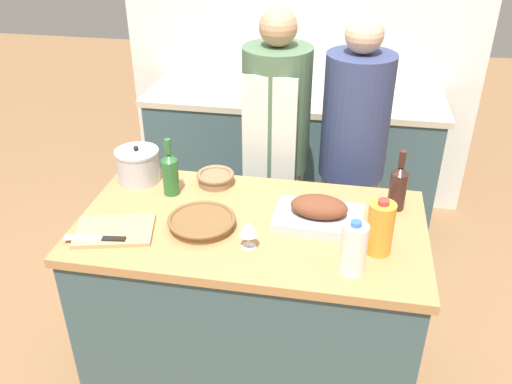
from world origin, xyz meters
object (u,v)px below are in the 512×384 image
Objects in this scene: wine_bottle_green at (170,173)px; person_cook_guest at (352,154)px; wicker_basket at (202,222)px; condiment_bottle_tall at (377,93)px; mixing_bowl at (216,178)px; wine_bottle_dark at (398,186)px; person_cook_aproned at (276,146)px; wine_glass_left at (249,229)px; stand_mixer at (281,71)px; cutting_board at (115,231)px; knife_chef at (97,238)px; roasting_pan at (319,214)px; stock_pot at (138,165)px; juice_jug at (380,228)px; condiment_bottle_short at (373,80)px; milk_jug at (354,248)px.

person_cook_guest is at bearing 36.56° from wine_bottle_green.
wicker_basket is 1.59× the size of condiment_bottle_tall.
wine_bottle_dark is at bearing -4.64° from mixing_bowl.
wicker_basket is 0.17× the size of person_cook_aproned.
wine_glass_left is at bearing -83.68° from person_cook_aproned.
wine_bottle_green is at bearing -145.39° from mixing_bowl.
stand_mixer is 1.99× the size of condiment_bottle_tall.
cutting_board is at bearing -104.72° from stand_mixer.
wine_glass_left is 0.60m from knife_chef.
cutting_board is at bearing 179.96° from wine_glass_left.
mixing_bowl is at bearing -96.38° from stand_mixer.
person_cook_guest is at bearing 54.70° from wicker_basket.
roasting_pan is 1.07× the size of cutting_board.
stock_pot is 0.78m from person_cook_aproned.
person_cook_aproned reaches higher than knife_chef.
person_cook_aproned reaches higher than mixing_bowl.
wicker_basket reaches higher than knife_chef.
knife_chef is 1.98m from condiment_bottle_tall.
roasting_pan is at bearing -26.47° from mixing_bowl.
juice_jug is at bearing -69.28° from stand_mixer.
juice_jug is at bearing -89.26° from condiment_bottle_short.
stock_pot is 0.83× the size of knife_chef.
person_cook_guest is (-0.10, -0.85, -0.13)m from condiment_bottle_short.
wine_bottle_green reaches higher than knife_chef.
cutting_board is at bearing 175.54° from milk_jug.
wicker_basket is 0.65m from milk_jug.
condiment_bottle_tall is at bearing 55.61° from mixing_bowl.
person_cook_guest reaches higher than mixing_bowl.
wine_bottle_dark is at bearing -85.75° from condiment_bottle_short.
milk_jug is 1.87m from condiment_bottle_short.
person_cook_guest is (0.12, 0.73, -0.06)m from roasting_pan.
milk_jug reaches higher than mixing_bowl.
wine_bottle_dark is (0.18, 0.48, 0.01)m from milk_jug.
roasting_pan is 1.51m from stand_mixer.
condiment_bottle_tall is 0.23m from condiment_bottle_short.
juice_jug is at bearing -95.24° from person_cook_guest.
condiment_bottle_short is 1.00m from person_cook_aproned.
person_cook_aproned is (-0.43, 1.02, -0.11)m from milk_jug.
person_cook_guest is at bearing 97.59° from juice_jug.
stand_mixer is 0.63m from condiment_bottle_tall.
roasting_pan is 2.12× the size of condiment_bottle_tall.
wine_bottle_green reaches higher than condiment_bottle_short.
knife_chef is at bearing -172.53° from wine_glass_left.
wine_glass_left is at bearing -25.69° from wicker_basket.
juice_jug reaches higher than cutting_board.
stand_mixer is at bearing 75.28° from cutting_board.
condiment_bottle_tall is at bearing 93.80° from wine_bottle_dark.
stock_pot is 1.15× the size of mixing_bowl.
mixing_bowl is 0.65× the size of wine_bottle_dark.
stock_pot reaches higher than wicker_basket.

